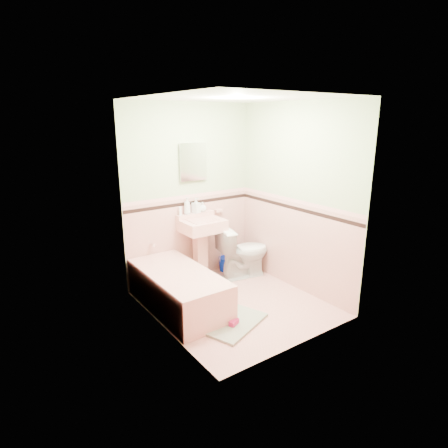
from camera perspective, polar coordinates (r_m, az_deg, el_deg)
floor at (r=4.93m, az=1.70°, el=-11.91°), size 2.20×2.20×0.00m
ceiling at (r=4.38m, az=1.98°, el=18.49°), size 2.20×2.20×0.00m
wall_back at (r=5.40m, az=-5.21°, el=4.55°), size 2.50×0.00×2.50m
wall_front at (r=3.70m, az=12.08°, el=-0.88°), size 2.50×0.00×2.50m
wall_left at (r=3.99m, az=-9.73°, el=0.44°), size 0.00×2.50×2.50m
wall_right at (r=5.14m, az=10.80°, el=3.79°), size 0.00×2.50×2.50m
wainscot_back at (r=5.55m, az=-4.98°, el=-2.07°), size 2.00×0.00×2.00m
wainscot_front at (r=3.94m, az=11.41°, el=-9.94°), size 2.00×0.00×2.00m
wainscot_left at (r=4.21m, az=-9.18°, el=-8.09°), size 0.00×2.20×2.20m
wainscot_right at (r=5.30m, az=10.36°, el=-3.11°), size 0.00×2.20×2.20m
accent_back at (r=5.41m, az=-5.08°, el=3.17°), size 2.00×0.00×2.00m
accent_front at (r=3.75m, az=11.77°, el=-2.72°), size 2.00×0.00×2.00m
accent_left at (r=4.04m, az=-9.42°, el=-1.30°), size 0.00×2.20×2.20m
accent_right at (r=5.16m, az=10.59°, el=2.36°), size 0.00×2.20×2.20m
cap_back at (r=5.39m, az=-5.10°, el=4.21°), size 2.00×0.00×2.00m
cap_front at (r=3.72m, az=11.85°, el=-1.26°), size 2.00×0.00×2.00m
cap_left at (r=4.01m, az=-9.48°, el=0.07°), size 0.00×2.20×2.20m
cap_right at (r=5.14m, az=10.65°, el=3.44°), size 0.00×2.20×2.20m
bathtub at (r=4.78m, az=-6.85°, el=-9.95°), size 0.70×1.50×0.45m
tub_faucet at (r=5.23m, az=-10.75°, el=-3.04°), size 0.04×0.12×0.04m
sink at (r=5.43m, az=-3.27°, el=-4.02°), size 0.58×0.48×0.91m
sink_faucet at (r=5.40m, az=-4.14°, el=1.33°), size 0.02×0.02×0.10m
medicine_cabinet at (r=5.33m, az=-4.69°, el=9.32°), size 0.40×0.04×0.51m
soap_dish at (r=5.67m, az=-0.81°, el=2.05°), size 0.12×0.07×0.04m
soap_bottle_left at (r=5.34m, az=-5.58°, el=2.73°), size 0.10×0.10×0.24m
soap_bottle_mid at (r=5.41m, az=-4.22°, el=2.82°), size 0.13×0.13×0.22m
soap_bottle_right at (r=5.47m, az=-3.27°, el=2.59°), size 0.13×0.13×0.14m
tube at (r=5.30m, az=-6.61°, el=1.95°), size 0.04×0.04×0.12m
toilet at (r=5.61m, az=2.96°, el=-4.16°), size 0.81×0.55×0.77m
bucket at (r=5.88m, az=0.24°, el=-6.04°), size 0.23×0.23×0.22m
bath_mat at (r=4.50m, az=1.29°, el=-14.60°), size 0.91×0.76×0.03m
shoe at (r=4.42m, az=1.51°, el=-14.57°), size 0.15×0.11×0.05m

